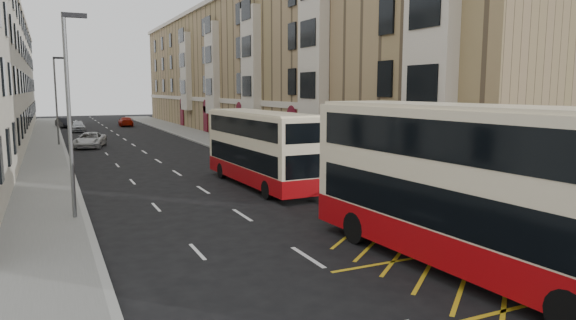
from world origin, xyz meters
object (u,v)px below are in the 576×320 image
double_decker_front (473,189)px  car_red (126,122)px  pedestrian_far (430,197)px  double_decker_rear (260,148)px  white_van (90,140)px  car_dark (64,123)px  street_lamp_near (70,105)px  car_silver (78,126)px  street_lamp_far (56,96)px  pedestrian_mid (512,210)px

double_decker_front → car_red: 65.27m
pedestrian_far → double_decker_rear: bearing=-67.4°
white_van → car_dark: 27.24m
street_lamp_near → double_decker_front: size_ratio=0.66×
double_decker_rear → car_dark: (-8.31, 50.99, -1.40)m
car_dark → street_lamp_near: bearing=-105.6°
double_decker_front → white_van: bearing=97.7°
white_van → car_silver: size_ratio=1.17×
car_dark → double_decker_front: bearing=-96.8°
street_lamp_far → car_silver: 17.03m
double_decker_front → car_dark: size_ratio=3.02×
street_lamp_near → pedestrian_far: size_ratio=4.74×
pedestrian_mid → car_dark: size_ratio=0.43×
pedestrian_mid → white_van: bearing=99.1°
double_decker_front → pedestrian_mid: double_decker_front is taller
street_lamp_far → pedestrian_far: street_lamp_far is taller
pedestrian_far → car_silver: 53.59m
pedestrian_far → pedestrian_mid: bearing=114.8°
street_lamp_far → pedestrian_far: 38.54m
street_lamp_near → pedestrian_mid: size_ratio=4.64×
pedestrian_far → car_red: pedestrian_far is taller
street_lamp_near → double_decker_rear: size_ratio=0.78×
street_lamp_near → street_lamp_far: bearing=90.0°
street_lamp_far → pedestrian_mid: street_lamp_far is taller
street_lamp_far → double_decker_rear: (9.46, -26.28, -2.57)m
double_decker_rear → pedestrian_mid: (4.36, -12.92, -1.05)m
double_decker_rear → car_dark: bearing=97.5°
street_lamp_far → car_silver: street_lamp_far is taller
pedestrian_mid → pedestrian_far: (-1.11, 3.00, -0.02)m
car_red → street_lamp_near: bearing=83.3°
double_decker_rear → car_silver: bearing=97.6°
double_decker_front → pedestrian_mid: size_ratio=7.06×
street_lamp_near → car_silver: bearing=87.0°
double_decker_front → car_dark: (-8.82, 65.85, -1.78)m
street_lamp_far → car_dark: bearing=87.3°
double_decker_rear → street_lamp_near: bearing=-160.3°
street_lamp_far → pedestrian_mid: (13.81, -39.19, -3.62)m
double_decker_front → double_decker_rear: bearing=88.8°
car_silver → car_red: size_ratio=0.94×
pedestrian_mid → car_red: (-4.64, 63.29, -0.37)m
white_van → street_lamp_near: bearing=-81.0°
double_decker_front → pedestrian_mid: 4.54m
car_red → double_decker_rear: bearing=93.3°
street_lamp_near → white_van: size_ratio=1.63×
pedestrian_far → car_silver: size_ratio=0.40×
car_silver → car_red: car_silver is taller
car_silver → car_dark: (-1.28, 8.31, -0.05)m
street_lamp_near → car_red: size_ratio=1.79×
pedestrian_mid → street_lamp_far: bearing=101.4°
pedestrian_mid → car_dark: 65.15m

